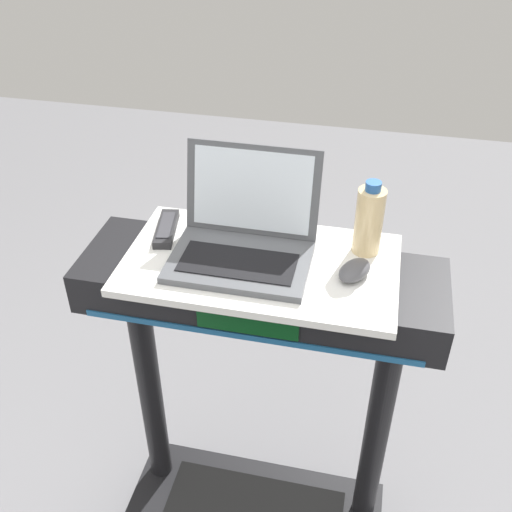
{
  "coord_description": "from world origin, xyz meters",
  "views": [
    {
      "loc": [
        0.24,
        -0.44,
        1.94
      ],
      "look_at": [
        0.0,
        0.65,
        1.13
      ],
      "focal_mm": 42.3,
      "sensor_mm": 36.0,
      "label": 1
    }
  ],
  "objects_px": {
    "laptop": "(244,238)",
    "tv_remote": "(166,228)",
    "computer_mouse": "(355,270)",
    "water_bottle": "(369,220)"
  },
  "relations": [
    {
      "from": "laptop",
      "to": "computer_mouse",
      "type": "relative_size",
      "value": 3.32
    },
    {
      "from": "laptop",
      "to": "tv_remote",
      "type": "distance_m",
      "value": 0.23
    },
    {
      "from": "laptop",
      "to": "tv_remote",
      "type": "xyz_separation_m",
      "value": [
        -0.22,
        0.05,
        -0.04
      ]
    },
    {
      "from": "tv_remote",
      "to": "computer_mouse",
      "type": "bearing_deg",
      "value": -9.57
    },
    {
      "from": "laptop",
      "to": "computer_mouse",
      "type": "distance_m",
      "value": 0.27
    },
    {
      "from": "water_bottle",
      "to": "computer_mouse",
      "type": "bearing_deg",
      "value": -99.2
    },
    {
      "from": "laptop",
      "to": "tv_remote",
      "type": "relative_size",
      "value": 2.0
    },
    {
      "from": "water_bottle",
      "to": "tv_remote",
      "type": "relative_size",
      "value": 1.15
    },
    {
      "from": "water_bottle",
      "to": "tv_remote",
      "type": "bearing_deg",
      "value": -176.79
    },
    {
      "from": "computer_mouse",
      "to": "water_bottle",
      "type": "distance_m",
      "value": 0.13
    }
  ]
}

